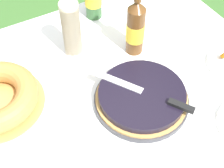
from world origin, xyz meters
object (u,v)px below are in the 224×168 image
(serving_knife, at_px, (150,94))
(cup_stack, at_px, (71,30))
(berry_tart, at_px, (142,97))
(cider_bottle_amber, at_px, (136,27))

(serving_knife, distance_m, cup_stack, 0.39)
(berry_tart, height_order, serving_knife, serving_knife)
(cup_stack, bearing_deg, serving_knife, -72.42)
(cup_stack, xyz_separation_m, cider_bottle_amber, (0.22, -0.11, 0.00))
(cider_bottle_amber, bearing_deg, serving_knife, -111.29)
(serving_knife, relative_size, cup_stack, 1.36)
(cup_stack, bearing_deg, cider_bottle_amber, -25.99)
(berry_tart, relative_size, cider_bottle_amber, 1.06)
(serving_knife, height_order, cider_bottle_amber, cider_bottle_amber)
(serving_knife, xyz_separation_m, cider_bottle_amber, (0.10, 0.26, 0.06))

